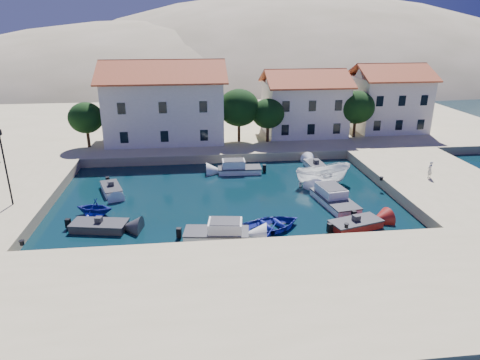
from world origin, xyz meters
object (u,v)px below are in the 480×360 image
at_px(building_right, 388,96).
at_px(boat_east, 322,185).
at_px(lamppost, 4,160).
at_px(building_mid, 304,101).
at_px(cabin_cruiser_east, 335,199).
at_px(cabin_cruiser_south, 216,233).
at_px(building_left, 165,100).
at_px(pedestrian, 430,170).
at_px(rowboat_south, 271,229).

distance_m(building_right, boat_east, 23.62).
bearing_deg(boat_east, lamppost, 90.82).
relative_size(building_mid, lamppost, 1.69).
distance_m(lamppost, cabin_cruiser_east, 27.16).
height_order(cabin_cruiser_east, boat_east, cabin_cruiser_east).
bearing_deg(cabin_cruiser_south, boat_east, 50.00).
xyz_separation_m(lamppost, cabin_cruiser_south, (16.20, -5.88, -4.28)).
relative_size(building_left, boat_east, 2.61).
bearing_deg(building_right, pedestrian, -102.86).
relative_size(rowboat_south, pedestrian, 3.00).
bearing_deg(lamppost, building_mid, 35.45).
height_order(building_left, building_right, building_left).
height_order(boat_east, pedestrian, pedestrian).
bearing_deg(building_right, rowboat_south, -128.08).
height_order(cabin_cruiser_east, pedestrian, pedestrian).
bearing_deg(building_left, lamppost, -119.90).
relative_size(cabin_cruiser_east, boat_east, 1.04).
relative_size(cabin_cruiser_south, pedestrian, 3.02).
relative_size(cabin_cruiser_south, boat_east, 0.88).
xyz_separation_m(building_mid, cabin_cruiser_east, (-2.69, -21.79, -4.75)).
relative_size(building_left, cabin_cruiser_east, 2.52).
bearing_deg(building_left, pedestrian, -35.09).
bearing_deg(rowboat_south, pedestrian, -87.15).
height_order(building_left, cabin_cruiser_east, building_left).
bearing_deg(rowboat_south, building_left, -0.33).
bearing_deg(cabin_cruiser_east, lamppost, 79.19).
height_order(building_mid, lamppost, building_mid).
bearing_deg(boat_east, building_right, -46.16).
distance_m(cabin_cruiser_east, pedestrian, 10.64).
bearing_deg(boat_east, building_mid, -15.39).
bearing_deg(lamppost, cabin_cruiser_south, -19.95).
distance_m(rowboat_south, cabin_cruiser_east, 7.59).
relative_size(building_left, building_mid, 1.40).
height_order(building_right, pedestrian, building_right).
height_order(building_mid, boat_east, building_mid).
height_order(building_mid, cabin_cruiser_east, building_mid).
relative_size(building_mid, rowboat_south, 2.14).
bearing_deg(pedestrian, building_mid, -99.87).
bearing_deg(pedestrian, building_right, -134.28).
distance_m(building_mid, lamppost, 36.21).
bearing_deg(cabin_cruiser_south, lamppost, 167.99).
xyz_separation_m(cabin_cruiser_east, boat_east, (0.38, 4.82, -0.48)).
bearing_deg(pedestrian, boat_east, -42.52).
distance_m(lamppost, rowboat_south, 21.54).
relative_size(building_mid, cabin_cruiser_east, 1.80).
xyz_separation_m(cabin_cruiser_south, cabin_cruiser_east, (10.61, 5.09, -0.00)).
xyz_separation_m(cabin_cruiser_south, rowboat_south, (4.24, 1.00, -0.48)).
xyz_separation_m(rowboat_south, cabin_cruiser_east, (6.37, 4.09, 0.48)).
xyz_separation_m(lamppost, boat_east, (27.18, 4.03, -4.75)).
distance_m(cabin_cruiser_east, boat_east, 4.86).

